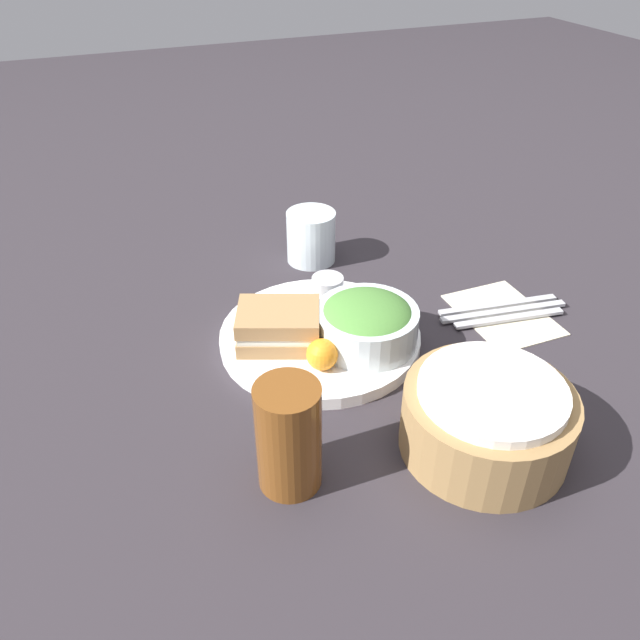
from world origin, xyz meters
TOP-DOWN VIEW (x-y plane):
  - ground_plane at (0.00, 0.00)m, footprint 4.00×4.00m
  - plate at (0.00, 0.00)m, footprint 0.28×0.28m
  - sandwich at (0.06, 0.00)m, footprint 0.13×0.12m
  - salad_bowl at (-0.05, 0.04)m, footprint 0.14×0.14m
  - dressing_cup at (-0.04, -0.07)m, footprint 0.05×0.05m
  - orange_wedge at (0.03, 0.07)m, footprint 0.04×0.04m
  - drink_glass at (0.12, 0.22)m, footprint 0.07×0.07m
  - bread_basket at (-0.10, 0.26)m, footprint 0.19×0.19m
  - napkin at (-0.28, 0.04)m, footprint 0.12×0.16m
  - fork at (-0.28, 0.02)m, footprint 0.19×0.04m
  - knife at (-0.28, 0.04)m, footprint 0.20×0.04m
  - spoon at (-0.28, 0.06)m, footprint 0.17×0.04m
  - water_glass at (-0.07, -0.23)m, footprint 0.08×0.08m

SIDE VIEW (x-z plane):
  - ground_plane at x=0.00m, z-range 0.00..0.00m
  - napkin at x=-0.28m, z-range 0.00..0.00m
  - fork at x=-0.28m, z-range 0.00..0.01m
  - knife at x=-0.28m, z-range 0.00..0.01m
  - spoon at x=-0.28m, z-range 0.00..0.01m
  - plate at x=0.00m, z-range 0.00..0.02m
  - dressing_cup at x=-0.04m, z-range 0.02..0.06m
  - orange_wedge at x=0.03m, z-range 0.02..0.06m
  - water_glass at x=-0.07m, z-range 0.00..0.09m
  - sandwich at x=0.06m, z-range 0.02..0.07m
  - bread_basket at x=-0.10m, z-range 0.00..0.09m
  - salad_bowl at x=-0.05m, z-range 0.02..0.08m
  - drink_glass at x=0.12m, z-range 0.00..0.13m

